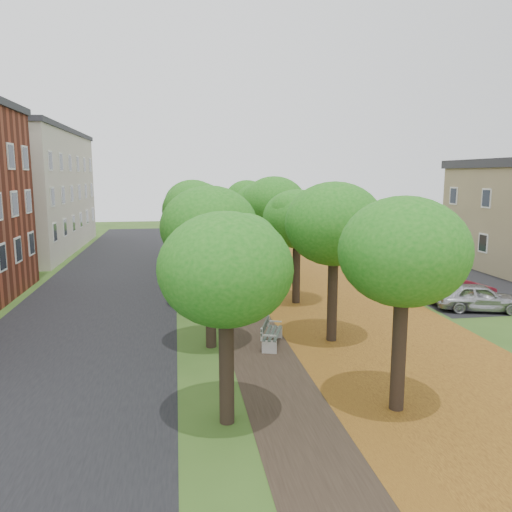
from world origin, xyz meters
name	(u,v)px	position (x,y,z in m)	size (l,w,h in m)	color
ground	(307,416)	(0.00, 0.00, 0.00)	(120.00, 120.00, 0.00)	#2D4C19
street_asphalt	(102,296)	(-7.50, 15.00, 0.00)	(8.00, 70.00, 0.01)	black
footpath	(239,291)	(0.00, 15.00, 0.00)	(3.20, 70.00, 0.01)	black
leaf_verge	(324,288)	(5.00, 15.00, 0.01)	(7.50, 70.00, 0.01)	#935F1B
parking_lot	(449,280)	(13.50, 16.00, 0.00)	(9.00, 16.00, 0.01)	black
tree_row_west	(199,216)	(-2.20, 15.00, 4.31)	(3.72, 33.72, 5.92)	black
tree_row_east	(284,215)	(2.60, 15.00, 4.31)	(3.72, 33.72, 5.92)	black
building_cream	(14,191)	(-17.00, 33.00, 5.21)	(10.30, 20.30, 10.40)	beige
bench	(271,333)	(0.09, 5.79, 0.49)	(1.16, 2.06, 0.94)	#2A352C
car_silver	(479,297)	(11.00, 9.10, 0.68)	(1.61, 4.00, 1.36)	#9E9EA3
car_red	(459,290)	(11.00, 10.83, 0.64)	(1.35, 3.87, 1.27)	maroon
car_grey	(424,276)	(11.00, 14.59, 0.61)	(1.71, 4.21, 1.22)	#313236
car_white	(382,258)	(11.00, 20.67, 0.67)	(2.22, 4.81, 1.34)	silver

